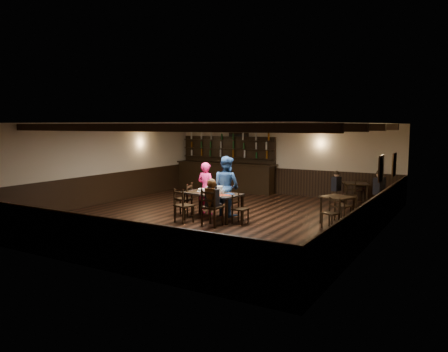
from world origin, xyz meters
The scene contains 25 objects.
ground centered at (0.00, 0.00, 0.00)m, with size 10.00×10.00×0.00m, color black.
room_shell centered at (0.01, 0.04, 1.75)m, with size 9.02×10.02×2.71m.
dining_table centered at (0.07, -0.23, 0.68)m, with size 1.78×1.05×0.75m.
chair_near_left centered at (-0.40, -1.06, 0.55)m, with size 0.54×0.52×0.94m.
chair_near_right centered at (0.52, -1.05, 0.59)m, with size 0.49×0.47×1.01m.
chair_end_left centered at (-0.84, -0.22, 0.56)m, with size 0.53×0.55×0.96m.
chair_end_right centered at (0.97, -0.36, 0.47)m, with size 0.38×0.39×0.81m.
chair_far_pushed centered at (-0.81, 1.00, 0.49)m, with size 0.45×0.43×0.84m.
woman_pink centered at (-0.47, 0.28, 0.78)m, with size 0.57×0.37×1.56m, color #E81394.
man_blue centered at (0.18, 0.37, 0.88)m, with size 0.85×0.67×1.76m, color navy.
seated_person centered at (0.52, -0.98, 0.83)m, with size 0.34×0.51×0.83m.
cake centered at (-0.34, -0.16, 0.79)m, with size 0.26×0.26×0.08m.
plate_stack_a centered at (0.00, -0.24, 0.84)m, with size 0.19×0.19×0.18m, color white.
plate_stack_b centered at (0.28, -0.17, 0.85)m, with size 0.17×0.17×0.20m, color white.
tea_light centered at (0.15, -0.16, 0.78)m, with size 0.04×0.04×0.06m.
salt_shaker centered at (0.39, -0.39, 0.80)m, with size 0.04×0.04×0.09m, color silver.
pepper_shaker centered at (0.44, -0.34, 0.80)m, with size 0.04×0.04×0.09m, color #A5A8AD.
drink_glass centered at (0.38, -0.17, 0.80)m, with size 0.07×0.07×0.10m, color silver.
menu_red centered at (0.58, -0.39, 0.75)m, with size 0.30×0.21×0.00m, color maroon.
menu_blue centered at (0.59, -0.14, 0.75)m, with size 0.28×0.20×0.00m, color #0D2045.
bar_counter centered at (-2.35, 4.72, 0.73)m, with size 4.39×0.70×2.20m.
back_table_a centered at (3.30, 0.96, 0.64)m, with size 0.95×0.95×0.75m.
back_table_b centered at (3.04, 3.98, 0.65)m, with size 1.01×1.01×0.75m.
bg_patron_left centered at (2.46, 3.79, 0.80)m, with size 0.28×0.37×0.68m.
bg_patron_right centered at (3.85, 3.69, 0.86)m, with size 0.33×0.43×0.78m.
Camera 1 is at (6.50, -10.58, 2.65)m, focal length 35.00 mm.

